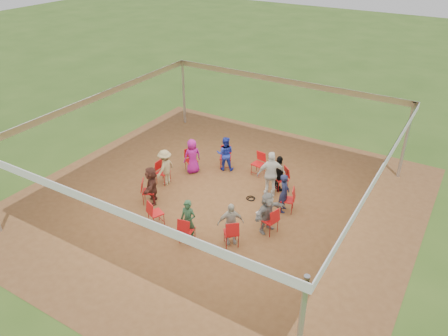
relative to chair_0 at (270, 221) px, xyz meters
The scene contains 26 objects.
ground 2.43m from the chair_0, 163.97° to the left, with size 80.00×80.00×0.00m, color #34541A.
dirt_patch 2.43m from the chair_0, 163.97° to the left, with size 13.00×13.00×0.00m, color brown.
tent 3.06m from the chair_0, 163.97° to the left, with size 10.33×10.33×3.00m.
chair_0 is the anchor object (origin of this frame).
chair_1 1.34m from the chair_0, 90.33° to the left, with size 0.42×0.44×0.90m, color red, non-canonical shape.
chair_2 2.58m from the chair_0, 106.69° to the left, with size 0.42×0.44×0.90m, color red, non-canonical shape.
chair_3 3.61m from the chair_0, 123.06° to the left, with size 0.42×0.44×0.90m, color red, non-canonical shape.
chair_4 4.34m from the chair_0, 139.42° to the left, with size 0.42×0.44×0.90m, color red, non-canonical shape.
chair_5 4.72m from the chair_0, 155.78° to the left, with size 0.42×0.44×0.90m, color red, non-canonical shape.
chair_6 4.72m from the chair_0, behind, with size 0.42×0.44×0.90m, color red, non-canonical shape.
chair_7 4.34m from the chair_0, behind, with size 0.42×0.44×0.90m, color red, non-canonical shape.
chair_8 3.61m from the chair_0, 155.12° to the right, with size 0.42×0.44×0.90m, color red, non-canonical shape.
chair_9 2.58m from the chair_0, 138.76° to the right, with size 0.42×0.44×0.90m, color red, non-canonical shape.
chair_10 1.34m from the chair_0, 122.40° to the right, with size 0.42×0.44×0.90m, color red, non-canonical shape.
person_seated_0 0.27m from the chair_0, 163.97° to the left, with size 1.28×0.48×1.38m, color gray.
person_seated_1 1.34m from the chair_0, 95.35° to the left, with size 0.50×0.33×1.38m, color #1A1F41.
person_seated_2 2.53m from the chair_0, 108.99° to the left, with size 0.81×0.41×1.38m, color black.
person_seated_3 4.24m from the chair_0, 140.10° to the left, with size 0.67×0.39×1.38m, color #2134B3.
person_seated_4 4.61m from the chair_0, 156.00° to the left, with size 0.68×0.38×1.38m, color #9C1483.
person_seated_5 4.61m from the chair_0, behind, with size 0.89×0.44×1.38m, color tan.
person_seated_6 4.24m from the chair_0, behind, with size 1.28×0.48×1.38m, color #4F2821.
person_seated_7 2.53m from the chair_0, 141.06° to the right, with size 0.50×0.33×1.38m, color #274C31.
person_seated_8 1.34m from the chair_0, 127.42° to the right, with size 0.81×0.41×1.38m, color #B0AA9D.
standing_person 2.19m from the chair_0, 115.15° to the left, with size 1.00×0.51×1.71m, color silver.
cable_coil 1.98m from the chair_0, 135.36° to the left, with size 0.40×0.40×0.03m.
laptop 0.35m from the chair_0, 163.97° to the left, with size 0.36×0.41×0.24m.
Camera 1 is at (6.74, -10.76, 8.53)m, focal length 35.00 mm.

